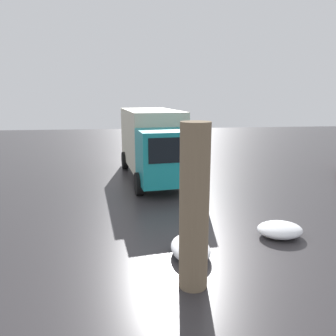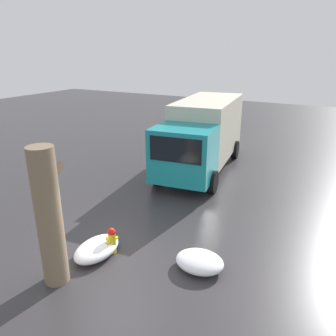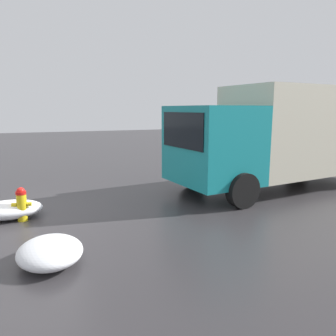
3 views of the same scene
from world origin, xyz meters
name	(u,v)px [view 2 (image 2 of 3)]	position (x,y,z in m)	size (l,w,h in m)	color
ground_plane	(113,252)	(0.00, 0.00, 0.00)	(60.00, 60.00, 0.00)	#333033
fire_hydrant	(112,240)	(0.00, 0.00, 0.39)	(0.42, 0.32, 0.77)	yellow
tree_trunk	(49,217)	(-1.56, 0.48, 1.71)	(0.90, 0.59, 3.39)	#7F6B51
delivery_truck	(203,133)	(7.61, 0.54, 1.70)	(7.37, 3.30, 3.13)	teal
snow_pile_by_hydrant	(200,261)	(0.51, -2.39, 0.20)	(1.03, 1.26, 0.39)	white
snow_pile_curbside	(97,249)	(-0.30, 0.30, 0.20)	(1.47, 0.95, 0.40)	white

